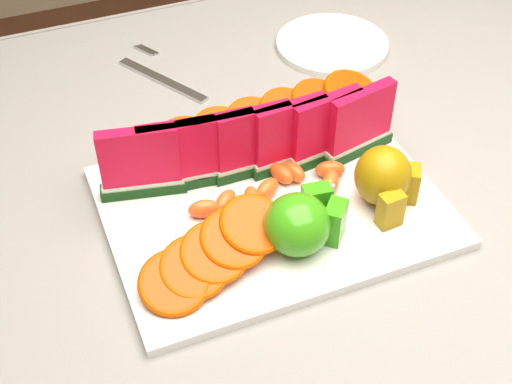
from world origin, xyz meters
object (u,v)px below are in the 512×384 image
platter (272,206)px  pear_cluster (385,178)px  fork (161,77)px  side_plate (332,44)px  apple_cluster (302,222)px

platter → pear_cluster: 0.14m
platter → fork: bearing=98.2°
pear_cluster → side_plate: 0.37m
pear_cluster → platter: bearing=159.2°
platter → side_plate: platter is taller
apple_cluster → side_plate: size_ratio=0.59×
platter → side_plate: (0.23, 0.31, -0.00)m
platter → pear_cluster: bearing=-20.8°
platter → fork: (-0.05, 0.32, -0.00)m
platter → side_plate: 0.38m
apple_cluster → fork: bearing=97.5°
side_plate → fork: side_plate is taller
fork → platter: bearing=-81.8°
apple_cluster → side_plate: apple_cluster is taller
pear_cluster → fork: 0.41m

